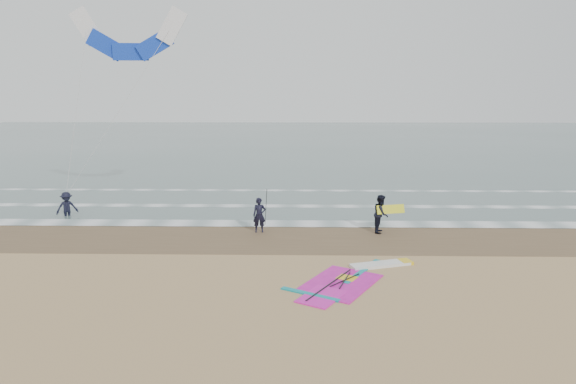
{
  "coord_description": "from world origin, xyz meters",
  "views": [
    {
      "loc": [
        -0.56,
        -15.51,
        6.26
      ],
      "look_at": [
        -0.97,
        5.0,
        2.2
      ],
      "focal_mm": 32.0,
      "sensor_mm": 36.0,
      "label": 1
    }
  ],
  "objects_px": {
    "person_wading": "(66,201)",
    "surf_kite": "(130,39)",
    "person_walking": "(381,214)",
    "person_standing": "(259,215)",
    "windsurf_rig": "(353,278)"
  },
  "relations": [
    {
      "from": "windsurf_rig",
      "to": "person_wading",
      "type": "distance_m",
      "value": 16.01
    },
    {
      "from": "surf_kite",
      "to": "person_wading",
      "type": "bearing_deg",
      "value": -141.11
    },
    {
      "from": "person_wading",
      "to": "surf_kite",
      "type": "xyz_separation_m",
      "value": [
        2.93,
        2.36,
        8.06
      ]
    },
    {
      "from": "person_walking",
      "to": "surf_kite",
      "type": "relative_size",
      "value": 0.18
    },
    {
      "from": "person_standing",
      "to": "surf_kite",
      "type": "bearing_deg",
      "value": 137.93
    },
    {
      "from": "person_wading",
      "to": "surf_kite",
      "type": "height_order",
      "value": "surf_kite"
    },
    {
      "from": "windsurf_rig",
      "to": "person_wading",
      "type": "bearing_deg",
      "value": 147.9
    },
    {
      "from": "person_walking",
      "to": "person_wading",
      "type": "relative_size",
      "value": 1.06
    },
    {
      "from": "person_wading",
      "to": "surf_kite",
      "type": "bearing_deg",
      "value": 6.54
    },
    {
      "from": "person_standing",
      "to": "person_wading",
      "type": "distance_m",
      "value": 10.31
    },
    {
      "from": "surf_kite",
      "to": "person_standing",
      "type": "bearing_deg",
      "value": -35.89
    },
    {
      "from": "person_standing",
      "to": "person_walking",
      "type": "height_order",
      "value": "person_walking"
    },
    {
      "from": "person_wading",
      "to": "surf_kite",
      "type": "relative_size",
      "value": 0.17
    },
    {
      "from": "windsurf_rig",
      "to": "surf_kite",
      "type": "bearing_deg",
      "value": 134.37
    },
    {
      "from": "person_walking",
      "to": "person_wading",
      "type": "bearing_deg",
      "value": 95.39
    }
  ]
}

